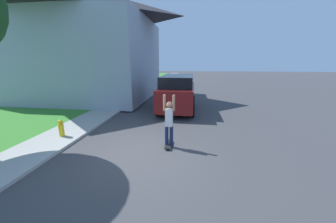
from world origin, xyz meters
TOP-DOWN VIEW (x-y plane):
  - ground_plane at (0.00, 0.00)m, footprint 120.00×120.00m
  - lawn at (-8.00, 6.00)m, footprint 10.00×80.00m
  - sidewalk at (-3.60, 6.00)m, footprint 1.80×80.00m
  - house at (-7.25, 9.41)m, footprint 11.51×9.71m
  - lawn_tree_far at (-5.38, 6.93)m, footprint 3.51×3.51m
  - suv_parked at (0.72, 6.14)m, footprint 2.19×4.96m
  - car_down_street at (-1.18, 15.68)m, footprint 1.95×4.19m
  - skateboarder at (0.91, 0.58)m, footprint 0.41×0.22m
  - skateboard at (0.88, 0.65)m, footprint 0.23×0.81m
  - fire_hydrant at (-3.45, 0.79)m, footprint 0.20×0.20m

SIDE VIEW (x-z plane):
  - ground_plane at x=0.00m, z-range 0.00..0.00m
  - lawn at x=-8.00m, z-range 0.00..0.08m
  - sidewalk at x=-3.60m, z-range 0.00..0.10m
  - skateboard at x=0.88m, z-range 0.03..0.13m
  - fire_hydrant at x=-3.45m, z-range 0.09..0.77m
  - car_down_street at x=-1.18m, z-range -0.01..1.30m
  - skateboarder at x=0.91m, z-range 0.03..1.94m
  - suv_parked at x=0.72m, z-range 0.07..2.24m
  - lawn_tree_far at x=-5.38m, z-range 1.28..7.22m
  - house at x=-7.25m, z-range 0.22..8.70m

